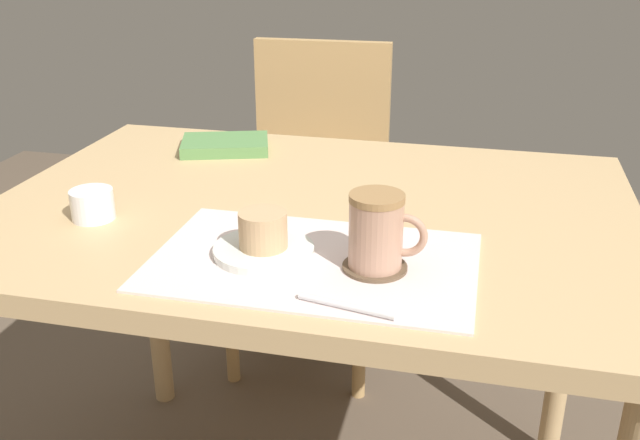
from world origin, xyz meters
name	(u,v)px	position (x,y,z in m)	size (l,w,h in m)	color
dining_table	(311,250)	(0.00, 0.00, 0.66)	(1.10, 0.80, 0.74)	tan
wooden_chair	(314,191)	(-0.17, 0.72, 0.49)	(0.43, 0.43, 0.89)	tan
placemat	(314,261)	(0.06, -0.21, 0.74)	(0.46, 0.30, 0.00)	silver
pastry_plate	(264,250)	(-0.02, -0.21, 0.75)	(0.15, 0.15, 0.01)	silver
pastry	(263,230)	(-0.02, -0.21, 0.79)	(0.07, 0.07, 0.05)	tan
coffee_coaster	(375,267)	(0.15, -0.22, 0.75)	(0.09, 0.09, 0.01)	brown
coffee_mug	(378,231)	(0.15, -0.22, 0.81)	(0.11, 0.08, 0.11)	tan
teaspoon	(346,306)	(0.13, -0.34, 0.75)	(0.01, 0.01, 0.13)	silver
sugar_bowl	(92,204)	(-0.33, -0.14, 0.77)	(0.07, 0.07, 0.05)	white
small_book	(225,145)	(-0.25, 0.26, 0.75)	(0.18, 0.12, 0.02)	#598C4C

